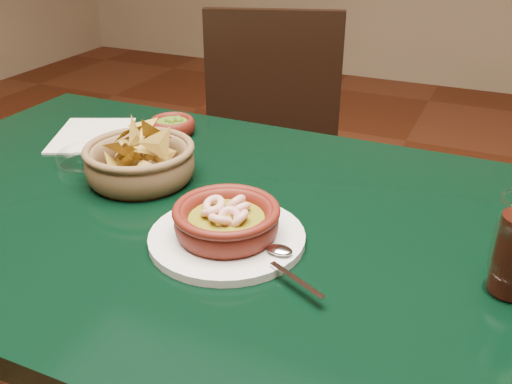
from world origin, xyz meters
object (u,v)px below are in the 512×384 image
at_px(dining_table, 189,252).
at_px(chip_basket, 140,161).
at_px(shrimp_plate, 227,224).
at_px(dining_chair, 269,161).

bearing_deg(dining_table, chip_basket, 158.99).
bearing_deg(chip_basket, shrimp_plate, -27.52).
height_order(shrimp_plate, chip_basket, chip_basket).
height_order(dining_chair, chip_basket, dining_chair).
xyz_separation_m(dining_table, dining_chair, (-0.15, 0.71, -0.14)).
relative_size(shrimp_plate, chip_basket, 1.30).
height_order(dining_table, chip_basket, chip_basket).
height_order(dining_table, shrimp_plate, shrimp_plate).
xyz_separation_m(dining_table, shrimp_plate, (0.12, -0.08, 0.13)).
relative_size(dining_table, chip_basket, 5.21).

